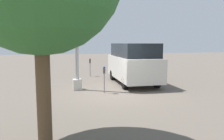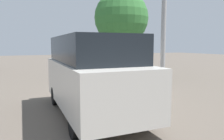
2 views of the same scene
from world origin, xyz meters
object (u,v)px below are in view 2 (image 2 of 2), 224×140
at_px(street_tree, 121,18).
at_px(lamp_post, 163,36).
at_px(parked_van, 92,73).
at_px(parking_meter_near, 124,72).

bearing_deg(street_tree, lamp_post, -11.75).
bearing_deg(street_tree, parked_van, -33.05).
relative_size(parked_van, street_tree, 0.87).
xyz_separation_m(parking_meter_near, parked_van, (2.09, -2.21, 0.30)).
distance_m(lamp_post, parked_van, 3.75).
height_order(lamp_post, parked_van, lamp_post).
bearing_deg(parked_van, parking_meter_near, 135.55).
relative_size(parking_meter_near, lamp_post, 0.20).
bearing_deg(parking_meter_near, parked_van, -33.31).
relative_size(lamp_post, parked_van, 1.29).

